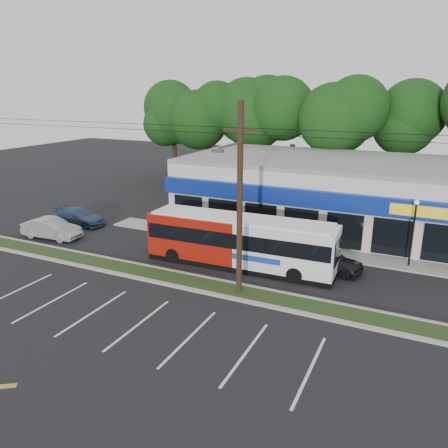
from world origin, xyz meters
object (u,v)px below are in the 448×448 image
object	(u,v)px
lamp_post	(414,226)
pedestrian_a	(336,256)
utility_pole	(236,195)
car_silver	(52,228)
pedestrian_b	(313,245)
car_dark	(328,260)
car_blue	(79,217)
metrobus	(240,240)

from	to	relation	value
lamp_post	pedestrian_a	xyz separation A→B (m)	(-3.98, -2.41, -1.74)
utility_pole	car_silver	bearing A→B (deg)	170.79
car_silver	pedestrian_b	world-z (taller)	pedestrian_b
lamp_post	car_dark	distance (m)	5.50
car_dark	car_silver	xyz separation A→B (m)	(-19.66, -2.62, 0.04)
utility_pole	car_blue	distance (m)	18.20
utility_pole	lamp_post	bearing A→B (deg)	43.95
car_dark	pedestrian_a	size ratio (longest dim) A/B	2.23
metrobus	pedestrian_b	xyz separation A→B (m)	(3.72, 3.36, -0.83)
car_dark	car_silver	distance (m)	19.84
car_blue	pedestrian_a	bearing A→B (deg)	-92.24
car_silver	car_blue	world-z (taller)	car_silver
utility_pole	metrobus	world-z (taller)	utility_pole
utility_pole	car_blue	xyz separation A→B (m)	(-16.51, 6.01, -4.75)
utility_pole	car_blue	bearing A→B (deg)	159.98
pedestrian_b	pedestrian_a	bearing A→B (deg)	131.42
pedestrian_a	car_blue	bearing A→B (deg)	-4.86
car_silver	pedestrian_a	bearing A→B (deg)	-86.71
utility_pole	metrobus	distance (m)	5.33
utility_pole	car_blue	world-z (taller)	utility_pole
metrobus	pedestrian_a	world-z (taller)	metrobus
metrobus	pedestrian_a	bearing A→B (deg)	17.07
car_dark	pedestrian_b	distance (m)	2.20
lamp_post	car_blue	xyz separation A→B (m)	(-24.67, -1.86, -2.01)
metrobus	car_blue	size ratio (longest dim) A/B	2.59
metrobus	pedestrian_b	size ratio (longest dim) A/B	7.01
car_dark	car_silver	world-z (taller)	car_silver
lamp_post	pedestrian_b	bearing A→B (deg)	-170.65
lamp_post	car_blue	bearing A→B (deg)	-175.69
lamp_post	car_silver	xyz separation A→B (m)	(-24.04, -5.30, -1.93)
pedestrian_b	utility_pole	bearing A→B (deg)	62.03
car_blue	pedestrian_b	distance (m)	18.96
pedestrian_b	car_dark	bearing A→B (deg)	119.37
car_blue	pedestrian_a	size ratio (longest dim) A/B	2.45
car_dark	car_silver	size ratio (longest dim) A/B	0.92
car_silver	pedestrian_a	size ratio (longest dim) A/B	2.42
car_blue	pedestrian_a	distance (m)	20.70
lamp_post	car_silver	size ratio (longest dim) A/B	0.95
metrobus	car_dark	world-z (taller)	metrobus
utility_pole	pedestrian_b	distance (m)	8.65
lamp_post	car_blue	size ratio (longest dim) A/B	0.93
utility_pole	lamp_post	distance (m)	11.67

